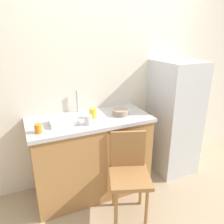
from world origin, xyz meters
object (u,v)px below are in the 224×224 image
at_px(cup_yellow, 93,113).
at_px(cup_orange, 38,128).
at_px(refrigerator, 174,118).
at_px(dish_tray, 64,122).
at_px(chair, 129,172).
at_px(cup_white, 88,120).
at_px(terracotta_bowl, 120,112).

bearing_deg(cup_yellow, cup_orange, -165.17).
bearing_deg(refrigerator, dish_tray, -177.91).
bearing_deg(cup_orange, chair, -23.30).
xyz_separation_m(dish_tray, cup_white, (0.23, -0.12, 0.02)).
height_order(refrigerator, chair, refrigerator).
distance_m(terracotta_bowl, cup_orange, 0.92).
relative_size(terracotta_bowl, cup_white, 1.83).
bearing_deg(dish_tray, cup_orange, -156.26).
distance_m(refrigerator, cup_white, 1.28).
bearing_deg(chair, cup_yellow, 131.72).
bearing_deg(terracotta_bowl, dish_tray, 179.85).
xyz_separation_m(dish_tray, terracotta_bowl, (0.65, -0.00, 0.01)).
relative_size(chair, terracotta_bowl, 4.98).
xyz_separation_m(dish_tray, cup_yellow, (0.33, 0.04, 0.03)).
xyz_separation_m(terracotta_bowl, cup_white, (-0.42, -0.12, 0.02)).
distance_m(terracotta_bowl, cup_white, 0.43).
xyz_separation_m(cup_white, cup_yellow, (0.10, 0.16, 0.01)).
relative_size(chair, cup_orange, 10.32).
relative_size(refrigerator, cup_yellow, 13.77).
bearing_deg(chair, dish_tray, 159.39).
distance_m(dish_tray, terracotta_bowl, 0.65).
relative_size(cup_white, cup_yellow, 0.90).
distance_m(refrigerator, cup_orange, 1.76).
relative_size(refrigerator, terracotta_bowl, 8.42).
relative_size(dish_tray, cup_yellow, 2.56).
relative_size(dish_tray, terracotta_bowl, 1.57).
height_order(chair, cup_white, cup_white).
distance_m(cup_orange, cup_yellow, 0.62).
relative_size(refrigerator, chair, 1.69).
bearing_deg(terracotta_bowl, cup_orange, -172.92).
relative_size(chair, dish_tray, 3.18).
relative_size(chair, cup_white, 9.10).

